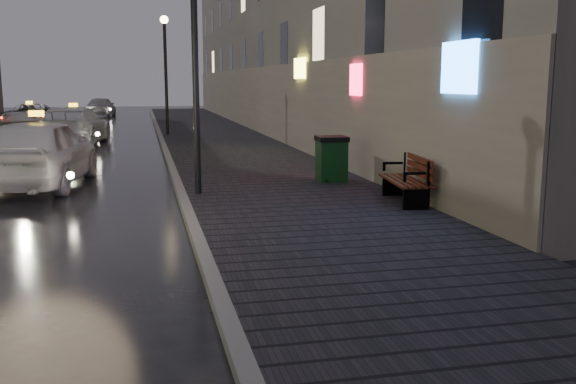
{
  "coord_description": "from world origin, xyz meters",
  "views": [
    {
      "loc": [
        0.7,
        -7.85,
        2.57
      ],
      "look_at": [
        2.9,
        1.8,
        0.85
      ],
      "focal_mm": 40.0,
      "sensor_mm": 36.0,
      "label": 1
    }
  ],
  "objects_px": {
    "trash_bin": "(331,158)",
    "lamp_far": "(165,60)",
    "bench": "(409,179)",
    "lamp_near": "(195,36)",
    "taxi_near": "(39,152)",
    "taxi_mid": "(74,125)",
    "taxi_far": "(30,116)",
    "car_far": "(101,107)"
  },
  "relations": [
    {
      "from": "lamp_near",
      "to": "trash_bin",
      "type": "relative_size",
      "value": 4.82
    },
    {
      "from": "taxi_mid",
      "to": "car_far",
      "type": "xyz_separation_m",
      "value": [
        -0.15,
        21.25,
        -0.05
      ]
    },
    {
      "from": "lamp_far",
      "to": "trash_bin",
      "type": "xyz_separation_m",
      "value": [
        3.34,
        -14.92,
        -2.78
      ]
    },
    {
      "from": "bench",
      "to": "taxi_far",
      "type": "bearing_deg",
      "value": 120.13
    },
    {
      "from": "lamp_far",
      "to": "taxi_near",
      "type": "distance_m",
      "value": 14.04
    },
    {
      "from": "lamp_far",
      "to": "trash_bin",
      "type": "height_order",
      "value": "lamp_far"
    },
    {
      "from": "bench",
      "to": "taxi_near",
      "type": "xyz_separation_m",
      "value": [
        -7.67,
        4.67,
        0.24
      ]
    },
    {
      "from": "trash_bin",
      "to": "taxi_mid",
      "type": "bearing_deg",
      "value": 121.64
    },
    {
      "from": "lamp_far",
      "to": "bench",
      "type": "xyz_separation_m",
      "value": [
        4.05,
        -17.97,
        -2.86
      ]
    },
    {
      "from": "lamp_far",
      "to": "taxi_mid",
      "type": "distance_m",
      "value": 5.22
    },
    {
      "from": "taxi_near",
      "to": "taxi_mid",
      "type": "bearing_deg",
      "value": -81.49
    },
    {
      "from": "car_far",
      "to": "taxi_far",
      "type": "bearing_deg",
      "value": 79.27
    },
    {
      "from": "lamp_far",
      "to": "bench",
      "type": "bearing_deg",
      "value": -77.32
    },
    {
      "from": "trash_bin",
      "to": "lamp_far",
      "type": "bearing_deg",
      "value": 104.71
    },
    {
      "from": "bench",
      "to": "taxi_far",
      "type": "relative_size",
      "value": 0.4
    },
    {
      "from": "bench",
      "to": "taxi_near",
      "type": "distance_m",
      "value": 8.98
    },
    {
      "from": "bench",
      "to": "lamp_far",
      "type": "bearing_deg",
      "value": 109.56
    },
    {
      "from": "trash_bin",
      "to": "taxi_near",
      "type": "distance_m",
      "value": 7.15
    },
    {
      "from": "bench",
      "to": "car_far",
      "type": "bearing_deg",
      "value": 109.13
    },
    {
      "from": "bench",
      "to": "trash_bin",
      "type": "relative_size",
      "value": 1.75
    },
    {
      "from": "lamp_far",
      "to": "bench",
      "type": "height_order",
      "value": "lamp_far"
    },
    {
      "from": "taxi_far",
      "to": "taxi_mid",
      "type": "bearing_deg",
      "value": -66.62
    },
    {
      "from": "trash_bin",
      "to": "taxi_mid",
      "type": "height_order",
      "value": "taxi_mid"
    },
    {
      "from": "lamp_near",
      "to": "car_far",
      "type": "relative_size",
      "value": 1.25
    },
    {
      "from": "trash_bin",
      "to": "taxi_mid",
      "type": "xyz_separation_m",
      "value": [
        -7.18,
        12.66,
        0.06
      ]
    },
    {
      "from": "car_far",
      "to": "lamp_near",
      "type": "bearing_deg",
      "value": 102.02
    },
    {
      "from": "bench",
      "to": "taxi_mid",
      "type": "relative_size",
      "value": 0.36
    },
    {
      "from": "lamp_far",
      "to": "car_far",
      "type": "relative_size",
      "value": 1.25
    },
    {
      "from": "trash_bin",
      "to": "taxi_far",
      "type": "height_order",
      "value": "taxi_far"
    },
    {
      "from": "lamp_near",
      "to": "taxi_near",
      "type": "xyz_separation_m",
      "value": [
        -3.63,
        2.69,
        -2.63
      ]
    },
    {
      "from": "lamp_far",
      "to": "bench",
      "type": "relative_size",
      "value": 2.75
    },
    {
      "from": "lamp_near",
      "to": "trash_bin",
      "type": "bearing_deg",
      "value": 17.87
    },
    {
      "from": "taxi_mid",
      "to": "taxi_far",
      "type": "height_order",
      "value": "taxi_mid"
    },
    {
      "from": "lamp_far",
      "to": "taxi_far",
      "type": "bearing_deg",
      "value": 131.47
    },
    {
      "from": "taxi_mid",
      "to": "car_far",
      "type": "bearing_deg",
      "value": -82.11
    },
    {
      "from": "bench",
      "to": "trash_bin",
      "type": "distance_m",
      "value": 3.13
    },
    {
      "from": "bench",
      "to": "taxi_mid",
      "type": "height_order",
      "value": "taxi_mid"
    },
    {
      "from": "trash_bin",
      "to": "taxi_near",
      "type": "height_order",
      "value": "taxi_near"
    },
    {
      "from": "lamp_near",
      "to": "taxi_mid",
      "type": "height_order",
      "value": "lamp_near"
    },
    {
      "from": "taxi_near",
      "to": "car_far",
      "type": "relative_size",
      "value": 1.2
    },
    {
      "from": "bench",
      "to": "taxi_far",
      "type": "height_order",
      "value": "taxi_far"
    },
    {
      "from": "taxi_near",
      "to": "taxi_mid",
      "type": "distance_m",
      "value": 11.05
    }
  ]
}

